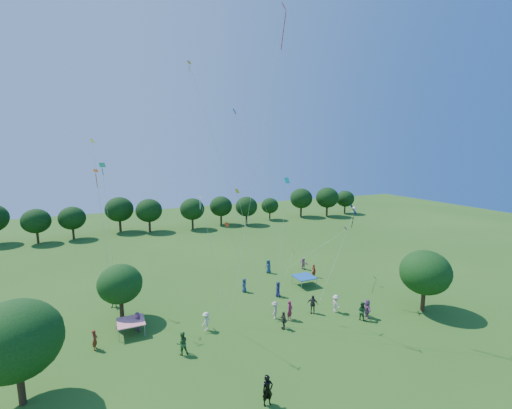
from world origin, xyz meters
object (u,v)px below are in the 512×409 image
(tent_blue, at_px, (304,277))
(red_high_kite, at_px, (273,73))
(pirate_kite, at_px, (353,211))
(near_tree_west, at_px, (15,340))
(man_in_black, at_px, (268,390))
(tent_red_stripe, at_px, (131,322))
(near_tree_north, at_px, (120,284))
(near_tree_east, at_px, (425,272))

(tent_blue, xyz_separation_m, red_high_kite, (-6.41, -4.41, 20.79))
(tent_blue, distance_m, pirate_kite, 10.18)
(near_tree_west, height_order, man_in_black, near_tree_west)
(tent_blue, bearing_deg, tent_red_stripe, -171.43)
(tent_blue, distance_m, man_in_black, 19.19)
(near_tree_north, distance_m, red_high_kite, 22.98)
(near_tree_north, relative_size, pirate_kite, 0.60)
(red_high_kite, bearing_deg, pirate_kite, -6.36)
(near_tree_west, xyz_separation_m, near_tree_east, (32.77, -1.14, -0.38))
(tent_blue, distance_m, red_high_kite, 22.20)
(near_tree_north, height_order, near_tree_east, near_tree_east)
(near_tree_north, relative_size, tent_blue, 2.37)
(tent_blue, height_order, man_in_black, man_in_black)
(tent_red_stripe, relative_size, tent_blue, 1.00)
(near_tree_east, xyz_separation_m, pirate_kite, (-5.07, 4.61, 5.59))
(near_tree_north, height_order, man_in_black, near_tree_north)
(near_tree_east, bearing_deg, tent_red_stripe, 164.73)
(near_tree_west, relative_size, tent_blue, 3.00)
(tent_red_stripe, bearing_deg, pirate_kite, -6.81)
(near_tree_east, bearing_deg, pirate_kite, 137.76)
(near_tree_north, bearing_deg, man_in_black, -63.32)
(pirate_kite, bearing_deg, near_tree_west, -172.86)
(near_tree_east, distance_m, red_high_kite, 23.19)
(red_high_kite, bearing_deg, man_in_black, -117.72)
(near_tree_north, xyz_separation_m, pirate_kite, (21.57, -5.31, 6.00))
(tent_red_stripe, height_order, red_high_kite, red_high_kite)
(man_in_black, height_order, red_high_kite, red_high_kite)
(near_tree_north, relative_size, red_high_kite, 0.20)
(tent_red_stripe, bearing_deg, man_in_black, -60.29)
(near_tree_west, distance_m, pirate_kite, 28.40)
(tent_red_stripe, distance_m, red_high_kite, 24.31)
(tent_blue, relative_size, pirate_kite, 0.25)
(near_tree_west, bearing_deg, near_tree_east, -1.99)
(tent_blue, bearing_deg, man_in_black, -128.61)
(red_high_kite, bearing_deg, near_tree_east, -22.27)
(pirate_kite, bearing_deg, man_in_black, -145.55)
(near_tree_north, height_order, tent_blue, near_tree_north)
(near_tree_west, distance_m, near_tree_north, 10.74)
(near_tree_west, bearing_deg, man_in_black, -24.33)
(near_tree_west, xyz_separation_m, near_tree_north, (6.13, 8.78, -0.79))
(near_tree_east, bearing_deg, near_tree_north, 159.58)
(near_tree_west, bearing_deg, tent_blue, 19.01)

